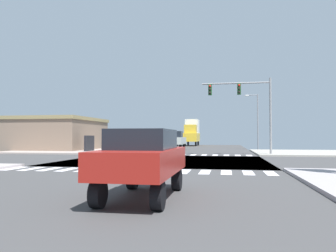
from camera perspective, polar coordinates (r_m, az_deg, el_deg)
The scene contains 13 objects.
ground at distance 23.66m, azimuth -0.44°, elevation -5.96°, with size 90.00×90.00×0.05m.
sidewalk_corner_ne at distance 36.32m, azimuth 23.94°, elevation -4.21°, with size 12.00×12.00×0.14m.
sidewalk_corner_nw at distance 39.25m, azimuth -16.18°, elevation -4.10°, with size 12.00×12.00×0.14m.
crosswalk_near at distance 16.63m, azimuth -5.89°, elevation -7.61°, with size 13.50×2.00×0.01m.
crosswalk_far at distance 30.89m, azimuth 1.56°, elevation -4.94°, with size 13.50×2.00×0.01m.
traffic_signal_mast at distance 31.23m, azimuth 12.88°, elevation 4.58°, with size 6.24×0.55×6.98m.
street_lamp at distance 45.37m, azimuth 14.78°, elevation 1.68°, with size 1.78×0.32×7.27m.
bank_building at distance 44.21m, azimuth -19.94°, elevation -1.30°, with size 13.63×10.99×3.99m.
suv_farside_1 at distance 56.89m, azimuth 0.59°, elevation -2.11°, with size 1.96×4.60×2.34m.
sedan_crossing_2 at distance 9.21m, azimuth -4.28°, elevation -5.33°, with size 1.80×4.30×1.88m.
pickup_queued_1 at distance 41.70m, azimuth 1.33°, elevation -2.36°, with size 2.00×5.10×2.35m.
box_truck_trailing_1 at distance 61.48m, azimuth 4.11°, elevation -1.00°, with size 2.40×7.20×4.85m.
sedan_middle_4 at distance 42.44m, azimuth -2.65°, elevation -2.58°, with size 1.80×4.30×1.88m.
Camera 1 is at (4.26, -23.21, 1.68)m, focal length 35.61 mm.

